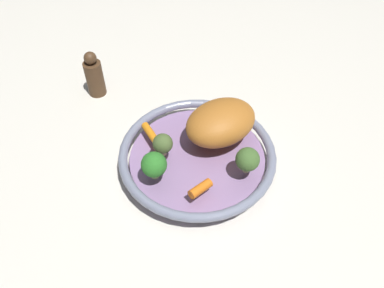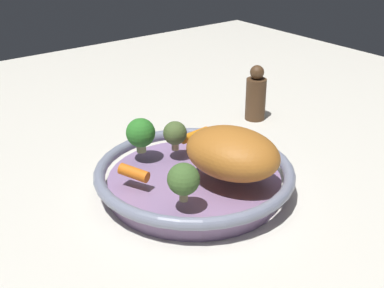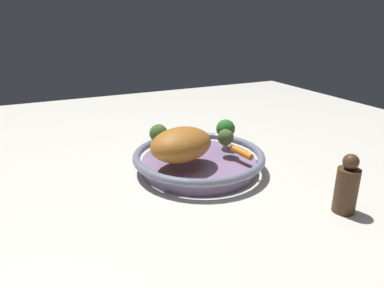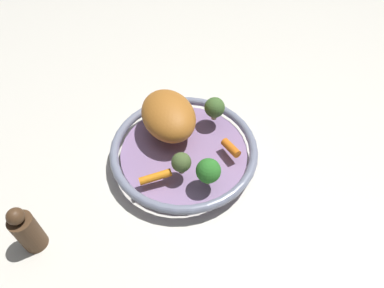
{
  "view_description": "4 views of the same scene",
  "coord_description": "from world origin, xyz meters",
  "px_view_note": "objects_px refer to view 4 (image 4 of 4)",
  "views": [
    {
      "loc": [
        -0.17,
        -0.53,
        0.69
      ],
      "look_at": [
        -0.01,
        0.0,
        0.07
      ],
      "focal_mm": 36.74,
      "sensor_mm": 36.0,
      "label": 1
    },
    {
      "loc": [
        0.63,
        -0.49,
        0.47
      ],
      "look_at": [
        -0.02,
        0.01,
        0.08
      ],
      "focal_mm": 49.77,
      "sensor_mm": 36.0,
      "label": 2
    },
    {
      "loc": [
        0.38,
        0.76,
        0.38
      ],
      "look_at": [
        0.02,
        0.0,
        0.08
      ],
      "focal_mm": 32.97,
      "sensor_mm": 36.0,
      "label": 3
    },
    {
      "loc": [
        -0.5,
        0.04,
        0.66
      ],
      "look_at": [
        -0.02,
        -0.02,
        0.08
      ],
      "focal_mm": 32.16,
      "sensor_mm": 36.0,
      "label": 4
    }
  ],
  "objects_px": {
    "broccoli_floret_large": "(208,171)",
    "pepper_mill": "(27,230)",
    "broccoli_floret_edge": "(215,108)",
    "broccoli_floret_small": "(181,162)",
    "roast_chicken_piece": "(168,115)",
    "baby_carrot_near_rim": "(155,177)",
    "baby_carrot_back": "(231,148)",
    "serving_bowl": "(184,152)"
  },
  "relations": [
    {
      "from": "serving_bowl",
      "to": "baby_carrot_back",
      "type": "distance_m",
      "value": 0.11
    },
    {
      "from": "roast_chicken_piece",
      "to": "baby_carrot_back",
      "type": "relative_size",
      "value": 3.2
    },
    {
      "from": "serving_bowl",
      "to": "baby_carrot_near_rim",
      "type": "height_order",
      "value": "baby_carrot_near_rim"
    },
    {
      "from": "baby_carrot_back",
      "to": "broccoli_floret_small",
      "type": "relative_size",
      "value": 0.94
    },
    {
      "from": "broccoli_floret_edge",
      "to": "broccoli_floret_small",
      "type": "distance_m",
      "value": 0.18
    },
    {
      "from": "baby_carrot_back",
      "to": "broccoli_floret_small",
      "type": "height_order",
      "value": "broccoli_floret_small"
    },
    {
      "from": "serving_bowl",
      "to": "broccoli_floret_edge",
      "type": "distance_m",
      "value": 0.13
    },
    {
      "from": "broccoli_floret_large",
      "to": "broccoli_floret_edge",
      "type": "bearing_deg",
      "value": -12.75
    },
    {
      "from": "baby_carrot_near_rim",
      "to": "baby_carrot_back",
      "type": "distance_m",
      "value": 0.18
    },
    {
      "from": "serving_bowl",
      "to": "broccoli_floret_small",
      "type": "distance_m",
      "value": 0.09
    },
    {
      "from": "baby_carrot_near_rim",
      "to": "baby_carrot_back",
      "type": "height_order",
      "value": "baby_carrot_back"
    },
    {
      "from": "serving_bowl",
      "to": "baby_carrot_near_rim",
      "type": "distance_m",
      "value": 0.11
    },
    {
      "from": "broccoli_floret_edge",
      "to": "broccoli_floret_small",
      "type": "bearing_deg",
      "value": 148.15
    },
    {
      "from": "broccoli_floret_small",
      "to": "broccoli_floret_edge",
      "type": "bearing_deg",
      "value": -31.85
    },
    {
      "from": "broccoli_floret_large",
      "to": "broccoli_floret_edge",
      "type": "xyz_separation_m",
      "value": [
        0.18,
        -0.04,
        -0.0
      ]
    },
    {
      "from": "baby_carrot_back",
      "to": "broccoli_floret_edge",
      "type": "relative_size",
      "value": 0.83
    },
    {
      "from": "serving_bowl",
      "to": "roast_chicken_piece",
      "type": "xyz_separation_m",
      "value": [
        0.06,
        0.03,
        0.06
      ]
    },
    {
      "from": "roast_chicken_piece",
      "to": "baby_carrot_near_rim",
      "type": "height_order",
      "value": "roast_chicken_piece"
    },
    {
      "from": "serving_bowl",
      "to": "baby_carrot_back",
      "type": "height_order",
      "value": "baby_carrot_back"
    },
    {
      "from": "roast_chicken_piece",
      "to": "broccoli_floret_small",
      "type": "bearing_deg",
      "value": -172.56
    },
    {
      "from": "baby_carrot_near_rim",
      "to": "broccoli_floret_large",
      "type": "relative_size",
      "value": 1.1
    },
    {
      "from": "roast_chicken_piece",
      "to": "baby_carrot_near_rim",
      "type": "distance_m",
      "value": 0.16
    },
    {
      "from": "broccoli_floret_large",
      "to": "pepper_mill",
      "type": "xyz_separation_m",
      "value": [
        -0.08,
        0.35,
        -0.03
      ]
    },
    {
      "from": "broccoli_floret_large",
      "to": "serving_bowl",
      "type": "bearing_deg",
      "value": 21.64
    },
    {
      "from": "broccoli_floret_edge",
      "to": "roast_chicken_piece",
      "type": "bearing_deg",
      "value": 98.73
    },
    {
      "from": "roast_chicken_piece",
      "to": "pepper_mill",
      "type": "xyz_separation_m",
      "value": [
        -0.24,
        0.28,
        -0.03
      ]
    },
    {
      "from": "roast_chicken_piece",
      "to": "broccoli_floret_large",
      "type": "xyz_separation_m",
      "value": [
        -0.16,
        -0.07,
        -0.0
      ]
    },
    {
      "from": "broccoli_floret_edge",
      "to": "broccoli_floret_small",
      "type": "height_order",
      "value": "broccoli_floret_edge"
    },
    {
      "from": "baby_carrot_back",
      "to": "broccoli_floret_large",
      "type": "relative_size",
      "value": 0.81
    },
    {
      "from": "serving_bowl",
      "to": "pepper_mill",
      "type": "distance_m",
      "value": 0.36
    },
    {
      "from": "serving_bowl",
      "to": "baby_carrot_back",
      "type": "bearing_deg",
      "value": -104.26
    },
    {
      "from": "pepper_mill",
      "to": "broccoli_floret_small",
      "type": "bearing_deg",
      "value": -70.54
    },
    {
      "from": "serving_bowl",
      "to": "roast_chicken_piece",
      "type": "relative_size",
      "value": 2.1
    },
    {
      "from": "baby_carrot_back",
      "to": "broccoli_floret_small",
      "type": "distance_m",
      "value": 0.13
    },
    {
      "from": "broccoli_floret_small",
      "to": "pepper_mill",
      "type": "xyz_separation_m",
      "value": [
        -0.11,
        0.3,
        -0.03
      ]
    },
    {
      "from": "broccoli_floret_edge",
      "to": "broccoli_floret_small",
      "type": "relative_size",
      "value": 1.13
    },
    {
      "from": "roast_chicken_piece",
      "to": "baby_carrot_back",
      "type": "distance_m",
      "value": 0.16
    },
    {
      "from": "pepper_mill",
      "to": "baby_carrot_back",
      "type": "bearing_deg",
      "value": -69.98
    },
    {
      "from": "baby_carrot_back",
      "to": "pepper_mill",
      "type": "bearing_deg",
      "value": 110.02
    },
    {
      "from": "broccoli_floret_large",
      "to": "broccoli_floret_small",
      "type": "xyz_separation_m",
      "value": [
        0.03,
        0.05,
        -0.0
      ]
    },
    {
      "from": "roast_chicken_piece",
      "to": "broccoli_floret_small",
      "type": "relative_size",
      "value": 3.01
    },
    {
      "from": "broccoli_floret_edge",
      "to": "broccoli_floret_small",
      "type": "xyz_separation_m",
      "value": [
        -0.15,
        0.09,
        -0.0
      ]
    }
  ]
}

